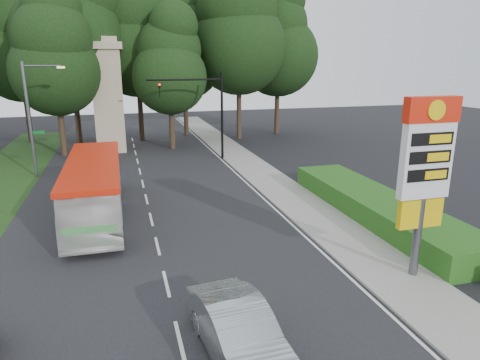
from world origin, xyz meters
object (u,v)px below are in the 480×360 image
object	(u,v)px
transit_bus	(95,190)
traffic_signal_mast	(206,104)
sedan_silver	(239,333)
gas_station_pylon	(426,164)
streetlight_signs	(32,115)
monument	(108,95)

from	to	relation	value
transit_bus	traffic_signal_mast	bearing A→B (deg)	54.57
traffic_signal_mast	sedan_silver	world-z (taller)	traffic_signal_mast
gas_station_pylon	transit_bus	world-z (taller)	gas_station_pylon
streetlight_signs	monument	xyz separation A→B (m)	(4.99, 7.99, 0.67)
monument	transit_bus	bearing A→B (deg)	-92.31
gas_station_pylon	transit_bus	distance (m)	15.96
sedan_silver	streetlight_signs	bearing A→B (deg)	104.19
transit_bus	sedan_silver	distance (m)	13.57
traffic_signal_mast	transit_bus	size ratio (longest dim) A/B	0.66
gas_station_pylon	traffic_signal_mast	bearing A→B (deg)	99.09
streetlight_signs	transit_bus	bearing A→B (deg)	-66.49
streetlight_signs	monument	world-z (taller)	monument
traffic_signal_mast	sedan_silver	size ratio (longest dim) A/B	1.48
gas_station_pylon	traffic_signal_mast	world-z (taller)	traffic_signal_mast
streetlight_signs	sedan_silver	xyz separation A→B (m)	(8.49, -22.69, -3.64)
traffic_signal_mast	streetlight_signs	xyz separation A→B (m)	(-12.67, -1.99, -0.23)
monument	gas_station_pylon	bearing A→B (deg)	-68.20
gas_station_pylon	traffic_signal_mast	distance (m)	22.29
streetlight_signs	traffic_signal_mast	bearing A→B (deg)	8.92
sedan_silver	gas_station_pylon	bearing A→B (deg)	12.83
traffic_signal_mast	sedan_silver	bearing A→B (deg)	-99.62
traffic_signal_mast	monument	bearing A→B (deg)	142.00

